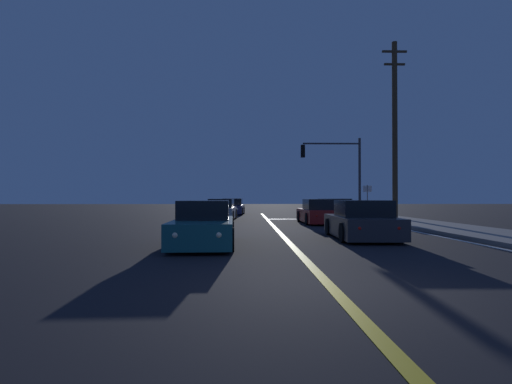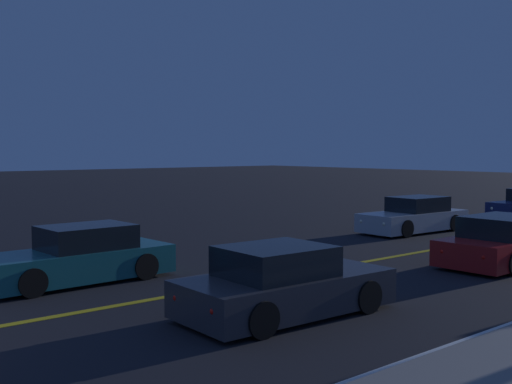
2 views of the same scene
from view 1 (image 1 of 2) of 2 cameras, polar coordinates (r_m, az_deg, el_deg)
name	(u,v)px [view 1 (image 1 of 2)]	position (r m, az deg, el deg)	size (l,w,h in m)	color
ground_plane	(333,290)	(6.54, 10.90, -13.47)	(160.00, 160.00, 0.00)	black
sidewalk_right	(455,229)	(19.25, 26.40, -4.75)	(3.20, 38.72, 0.15)	gray
lane_line_center	(278,231)	(17.10, 3.16, -5.57)	(0.20, 36.57, 0.01)	gold
lane_line_edge_right	(412,231)	(18.46, 21.29, -5.16)	(0.16, 36.57, 0.01)	white
stop_bar	(312,219)	(26.64, 8.02, -3.84)	(5.99, 0.50, 0.01)	white
car_side_waiting_navy	(233,207)	(33.90, -3.33, -2.21)	(2.04, 4.52, 1.34)	navy
car_parked_curb_charcoal	(362,222)	(14.40, 14.78, -4.15)	(2.08, 4.26, 1.34)	#2D2D33
car_following_oncoming_silver	(221,211)	(25.71, -4.99, -2.67)	(1.96, 4.69, 1.34)	#B2B5BA
car_far_approaching_white	(337,209)	(29.90, 11.50, -2.39)	(4.76, 2.03, 1.34)	silver
car_lead_oncoming_red	(319,213)	(22.43, 8.99, -2.94)	(2.02, 4.74, 1.34)	maroon
car_mid_block_teal	(204,226)	(12.17, -7.42, -4.80)	(1.93, 4.56, 1.34)	#195960
traffic_signal_near_right	(338,164)	(29.39, 11.58, 3.92)	(4.32, 0.28, 5.70)	#38383D
utility_pole_right	(395,128)	(26.67, 19.12, 8.53)	(1.55, 0.32, 11.14)	#4C3823
street_sign_corner	(367,196)	(26.91, 15.55, -0.57)	(0.56, 0.07, 2.24)	slate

